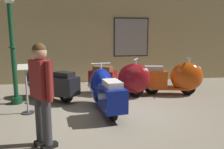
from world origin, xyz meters
TOP-DOWN VIEW (x-y plane):
  - ground_plane at (0.00, 0.00)m, footprint 60.00×60.00m
  - showroom_back_wall at (0.01, 3.46)m, footprint 18.00×0.24m
  - scooter_0 at (-1.61, 1.24)m, footprint 1.69×1.49m
  - scooter_1 at (-0.13, 0.10)m, footprint 0.76×1.85m
  - scooter_2 at (0.59, 1.20)m, footprint 1.86×1.33m
  - scooter_3 at (2.17, 1.11)m, footprint 1.92×0.92m
  - lamppost at (-2.35, 0.92)m, footprint 0.28×0.28m
  - visitor_0 at (-1.28, -1.52)m, footprint 0.41×0.46m
  - info_stanchion at (-1.89, 0.11)m, footprint 0.36×0.28m

SIDE VIEW (x-z plane):
  - ground_plane at x=0.00m, z-range 0.00..0.00m
  - info_stanchion at x=-1.89m, z-range -0.09..1.04m
  - scooter_0 at x=-1.61m, z-range -0.05..1.03m
  - scooter_1 at x=-0.13m, z-range -0.05..1.05m
  - scooter_2 at x=0.59m, z-range -0.05..1.07m
  - scooter_3 at x=2.17m, z-range -0.05..1.08m
  - visitor_0 at x=-1.28m, z-range 0.13..1.79m
  - lamppost at x=-2.35m, z-range 0.04..2.82m
  - showroom_back_wall at x=0.01m, z-range 0.00..3.22m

